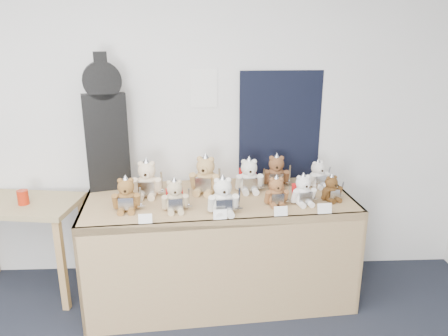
{
  "coord_description": "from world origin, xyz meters",
  "views": [
    {
      "loc": [
        0.81,
        -0.96,
        2.02
      ],
      "look_at": [
        0.95,
        1.97,
        1.08
      ],
      "focal_mm": 35.0,
      "sensor_mm": 36.0,
      "label": 1
    }
  ],
  "objects_px": {
    "teddy_front_end": "(331,189)",
    "teddy_back_right": "(276,172)",
    "red_cup": "(23,197)",
    "teddy_back_centre_left": "(205,176)",
    "teddy_front_centre": "(223,197)",
    "teddy_back_centre_right": "(249,177)",
    "side_table": "(18,217)",
    "display_table": "(220,223)",
    "teddy_front_far_right": "(303,191)",
    "teddy_front_left": "(175,197)",
    "guitar_case": "(106,125)",
    "teddy_back_end": "(318,175)",
    "teddy_front_far_left": "(126,196)",
    "teddy_back_left": "(147,180)",
    "teddy_front_right": "(276,192)"
  },
  "relations": [
    {
      "from": "teddy_front_end",
      "to": "teddy_back_right",
      "type": "bearing_deg",
      "value": 117.54
    },
    {
      "from": "teddy_front_end",
      "to": "red_cup",
      "type": "bearing_deg",
      "value": 155.93
    },
    {
      "from": "red_cup",
      "to": "teddy_back_centre_left",
      "type": "relative_size",
      "value": 0.33
    },
    {
      "from": "teddy_front_centre",
      "to": "teddy_front_end",
      "type": "bearing_deg",
      "value": 7.07
    },
    {
      "from": "teddy_front_end",
      "to": "teddy_back_centre_right",
      "type": "xyz_separation_m",
      "value": [
        -0.58,
        0.22,
        0.03
      ]
    },
    {
      "from": "red_cup",
      "to": "teddy_front_end",
      "type": "height_order",
      "value": "teddy_front_end"
    },
    {
      "from": "side_table",
      "to": "red_cup",
      "type": "relative_size",
      "value": 9.02
    },
    {
      "from": "red_cup",
      "to": "display_table",
      "type": "bearing_deg",
      "value": -5.86
    },
    {
      "from": "teddy_front_far_right",
      "to": "teddy_back_centre_right",
      "type": "height_order",
      "value": "teddy_back_centre_right"
    },
    {
      "from": "teddy_front_left",
      "to": "teddy_back_right",
      "type": "bearing_deg",
      "value": 24.25
    },
    {
      "from": "teddy_front_centre",
      "to": "teddy_front_far_right",
      "type": "height_order",
      "value": "teddy_front_centre"
    },
    {
      "from": "guitar_case",
      "to": "teddy_back_end",
      "type": "bearing_deg",
      "value": -16.64
    },
    {
      "from": "teddy_front_far_left",
      "to": "teddy_front_end",
      "type": "relative_size",
      "value": 1.25
    },
    {
      "from": "teddy_back_centre_right",
      "to": "teddy_front_far_right",
      "type": "bearing_deg",
      "value": -40.43
    },
    {
      "from": "guitar_case",
      "to": "teddy_front_end",
      "type": "bearing_deg",
      "value": -26.61
    },
    {
      "from": "teddy_front_end",
      "to": "teddy_back_left",
      "type": "relative_size",
      "value": 0.69
    },
    {
      "from": "red_cup",
      "to": "teddy_back_end",
      "type": "distance_m",
      "value": 2.26
    },
    {
      "from": "side_table",
      "to": "teddy_front_end",
      "type": "bearing_deg",
      "value": 3.02
    },
    {
      "from": "teddy_back_right",
      "to": "teddy_front_far_right",
      "type": "bearing_deg",
      "value": -65.3
    },
    {
      "from": "teddy_back_left",
      "to": "teddy_back_end",
      "type": "bearing_deg",
      "value": 7.99
    },
    {
      "from": "guitar_case",
      "to": "teddy_front_left",
      "type": "height_order",
      "value": "guitar_case"
    },
    {
      "from": "teddy_back_right",
      "to": "side_table",
      "type": "bearing_deg",
      "value": -171.28
    },
    {
      "from": "teddy_front_centre",
      "to": "teddy_back_centre_right",
      "type": "bearing_deg",
      "value": 55.38
    },
    {
      "from": "guitar_case",
      "to": "teddy_front_centre",
      "type": "height_order",
      "value": "guitar_case"
    },
    {
      "from": "teddy_front_far_right",
      "to": "teddy_back_right",
      "type": "bearing_deg",
      "value": 96.99
    },
    {
      "from": "red_cup",
      "to": "teddy_front_end",
      "type": "xyz_separation_m",
      "value": [
        2.28,
        -0.17,
        0.09
      ]
    },
    {
      "from": "display_table",
      "to": "teddy_back_centre_left",
      "type": "distance_m",
      "value": 0.37
    },
    {
      "from": "red_cup",
      "to": "teddy_front_far_right",
      "type": "xyz_separation_m",
      "value": [
        2.06,
        -0.22,
        0.1
      ]
    },
    {
      "from": "side_table",
      "to": "teddy_front_centre",
      "type": "bearing_deg",
      "value": -6.55
    },
    {
      "from": "display_table",
      "to": "teddy_front_far_left",
      "type": "relative_size",
      "value": 7.59
    },
    {
      "from": "teddy_back_end",
      "to": "teddy_front_right",
      "type": "bearing_deg",
      "value": -161.22
    },
    {
      "from": "teddy_front_centre",
      "to": "teddy_front_right",
      "type": "relative_size",
      "value": 1.23
    },
    {
      "from": "teddy_front_far_right",
      "to": "teddy_back_end",
      "type": "height_order",
      "value": "teddy_front_far_right"
    },
    {
      "from": "teddy_front_far_right",
      "to": "guitar_case",
      "type": "bearing_deg",
      "value": 153.18
    },
    {
      "from": "guitar_case",
      "to": "teddy_front_right",
      "type": "bearing_deg",
      "value": -32.89
    },
    {
      "from": "teddy_front_far_left",
      "to": "teddy_front_far_right",
      "type": "height_order",
      "value": "teddy_front_far_left"
    },
    {
      "from": "red_cup",
      "to": "teddy_back_left",
      "type": "relative_size",
      "value": 0.35
    },
    {
      "from": "red_cup",
      "to": "teddy_front_far_right",
      "type": "bearing_deg",
      "value": -6.16
    },
    {
      "from": "teddy_back_centre_right",
      "to": "teddy_front_end",
      "type": "bearing_deg",
      "value": -23.62
    },
    {
      "from": "display_table",
      "to": "teddy_back_right",
      "type": "relative_size",
      "value": 7.14
    },
    {
      "from": "teddy_back_centre_right",
      "to": "teddy_back_end",
      "type": "distance_m",
      "value": 0.56
    },
    {
      "from": "teddy_front_end",
      "to": "teddy_back_centre_left",
      "type": "height_order",
      "value": "teddy_back_centre_left"
    },
    {
      "from": "teddy_front_centre",
      "to": "teddy_front_left",
      "type": "bearing_deg",
      "value": 162.97
    },
    {
      "from": "teddy_front_far_left",
      "to": "teddy_front_right",
      "type": "distance_m",
      "value": 1.04
    },
    {
      "from": "teddy_front_end",
      "to": "side_table",
      "type": "bearing_deg",
      "value": 154.86
    },
    {
      "from": "display_table",
      "to": "teddy_front_left",
      "type": "bearing_deg",
      "value": -159.29
    },
    {
      "from": "teddy_front_far_right",
      "to": "teddy_back_centre_left",
      "type": "xyz_separation_m",
      "value": [
        -0.69,
        0.26,
        0.03
      ]
    },
    {
      "from": "teddy_front_centre",
      "to": "teddy_back_right",
      "type": "relative_size",
      "value": 1.02
    },
    {
      "from": "red_cup",
      "to": "teddy_back_centre_right",
      "type": "xyz_separation_m",
      "value": [
        1.7,
        0.05,
        0.12
      ]
    },
    {
      "from": "teddy_front_right",
      "to": "teddy_front_end",
      "type": "distance_m",
      "value": 0.42
    }
  ]
}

